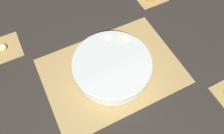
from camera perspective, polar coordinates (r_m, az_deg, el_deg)
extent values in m
plane|color=#2D2823|center=(0.84, 0.00, -1.06)|extent=(6.00, 6.00, 0.00)
cube|color=tan|center=(0.84, 0.00, -0.96)|extent=(0.51, 0.37, 0.01)
cube|color=#3D2D19|center=(0.89, 9.88, 3.39)|extent=(0.01, 0.36, 0.00)
cube|color=#3D2D19|center=(0.86, 5.09, 1.32)|extent=(0.01, 0.36, 0.00)
cube|color=#3D2D19|center=(0.84, 0.00, -0.90)|extent=(0.01, 0.36, 0.00)
cube|color=#3D2D19|center=(0.82, -5.34, -3.21)|extent=(0.01, 0.36, 0.00)
cube|color=#3D2D19|center=(0.81, -10.85, -5.55)|extent=(0.01, 0.36, 0.00)
cube|color=tan|center=(1.00, -26.50, 4.29)|extent=(0.14, 0.14, 0.01)
cube|color=#3D2D19|center=(0.99, -25.35, 4.87)|extent=(0.00, 0.13, 0.00)
cylinder|color=silver|center=(0.81, 0.00, 0.22)|extent=(0.29, 0.29, 0.06)
torus|color=silver|center=(0.79, 0.00, 1.09)|extent=(0.30, 0.30, 0.01)
cylinder|color=#F7EFC6|center=(0.78, -6.23, -1.39)|extent=(0.03, 0.03, 0.01)
cylinder|color=#F7EFC6|center=(0.78, 1.08, -3.50)|extent=(0.03, 0.03, 0.01)
cylinder|color=#F7EFC6|center=(0.86, 4.24, 3.96)|extent=(0.03, 0.03, 0.01)
cylinder|color=#F7EFC6|center=(0.79, 1.60, 0.27)|extent=(0.03, 0.03, 0.01)
cylinder|color=#F7EFC6|center=(0.79, -2.65, -1.10)|extent=(0.03, 0.03, 0.01)
cylinder|color=#F7EFC6|center=(0.82, -3.52, 1.55)|extent=(0.02, 0.02, 0.01)
cylinder|color=#F7EFC6|center=(0.76, 5.44, -3.07)|extent=(0.03, 0.03, 0.01)
cylinder|color=#F7EFC6|center=(0.80, 6.75, -1.46)|extent=(0.03, 0.03, 0.01)
cylinder|color=#F7EFC6|center=(0.86, 0.18, 3.98)|extent=(0.02, 0.02, 0.01)
cube|color=beige|center=(0.86, -1.07, 7.20)|extent=(0.02, 0.02, 0.02)
cube|color=beige|center=(0.80, 4.02, 0.87)|extent=(0.03, 0.03, 0.03)
cube|color=beige|center=(0.83, 0.66, 1.68)|extent=(0.03, 0.03, 0.03)
cube|color=beige|center=(0.86, 3.06, 6.98)|extent=(0.03, 0.03, 0.03)
cube|color=beige|center=(0.82, -5.28, 3.01)|extent=(0.03, 0.03, 0.03)
cube|color=beige|center=(0.81, -7.76, -2.87)|extent=(0.02, 0.02, 0.02)
ellipsoid|color=red|center=(0.74, -0.79, -7.10)|extent=(0.02, 0.01, 0.01)
ellipsoid|color=red|center=(0.82, -2.49, 4.01)|extent=(0.02, 0.01, 0.01)
ellipsoid|color=#F9A338|center=(0.76, 1.28, -7.51)|extent=(0.03, 0.02, 0.01)
ellipsoid|color=#F9A338|center=(0.84, -4.49, 1.67)|extent=(0.03, 0.01, 0.01)
ellipsoid|color=red|center=(0.85, -2.93, 3.82)|extent=(0.03, 0.01, 0.01)
ellipsoid|color=red|center=(0.83, -6.82, 1.05)|extent=(0.03, 0.02, 0.01)
ellipsoid|color=#F9A338|center=(0.87, -3.10, 5.12)|extent=(0.03, 0.02, 0.01)
ellipsoid|color=red|center=(0.77, -3.47, -3.99)|extent=(0.03, 0.02, 0.01)
ellipsoid|color=#F9A338|center=(0.80, -6.44, 1.07)|extent=(0.03, 0.02, 0.02)
cylinder|color=#F7EFC6|center=(0.99, -26.67, 4.54)|extent=(0.03, 0.03, 0.01)
torus|color=yellow|center=(0.99, -26.67, 4.54)|extent=(0.03, 0.03, 0.01)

